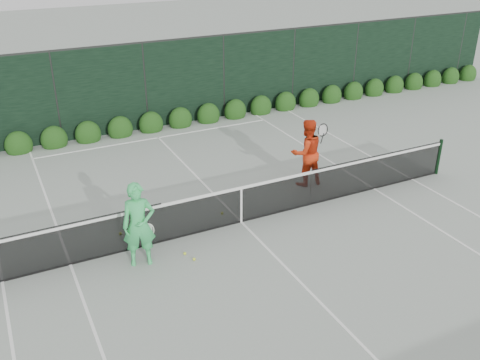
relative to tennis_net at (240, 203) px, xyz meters
name	(u,v)px	position (x,y,z in m)	size (l,w,h in m)	color
ground	(241,222)	(0.02, 0.00, -0.53)	(80.00, 80.00, 0.00)	gray
tennis_net	(240,203)	(0.00, 0.00, 0.00)	(12.90, 0.10, 1.07)	black
player_woman	(139,225)	(-2.67, -0.60, 0.41)	(0.77, 0.59, 1.89)	#3CCD6A
player_man	(306,152)	(2.60, 1.14, 0.42)	(0.98, 0.77, 1.90)	red
court_lines	(241,222)	(0.02, 0.00, -0.53)	(11.03, 23.83, 0.01)	white
windscreen_fence	(304,218)	(0.02, -2.71, 0.98)	(32.00, 21.07, 3.06)	black
hedge_row	(151,125)	(0.02, 7.15, -0.30)	(31.66, 0.65, 0.94)	#183C10
tennis_balls	(181,239)	(-1.60, -0.11, -0.50)	(2.63, 1.83, 0.07)	#D8EC34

